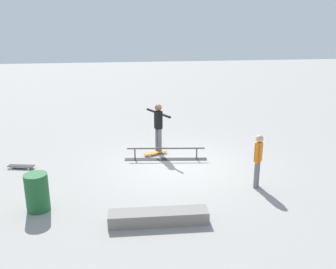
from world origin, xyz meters
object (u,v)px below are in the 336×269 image
Objects in this scene: skate_ledge at (158,217)px; loose_skateboard_black at (21,166)px; skateboard_main at (155,153)px; trash_bin at (37,192)px; grind_rail at (166,154)px; bystander_orange_shirt at (258,158)px; skater_main at (158,125)px.

loose_skateboard_black is at bearing -44.69° from skate_ledge.
trash_bin reaches higher than skateboard_main.
loose_skateboard_black is (4.47, 0.13, -0.10)m from grind_rail.
bystander_orange_shirt is 1.61× the size of trash_bin.
skater_main is 4.86m from trash_bin.
grind_rail is at bearing 79.42° from bystander_orange_shirt.
skater_main is 2.06× the size of skateboard_main.
trash_bin is (2.75, -0.99, 0.31)m from skate_ledge.
bystander_orange_shirt is 7.02m from loose_skateboard_black.
skater_main is at bearing 74.40° from bystander_orange_shirt.
skate_ledge is 2.69× the size of skateboard_main.
skate_ledge is 3.27m from bystander_orange_shirt.
skater_main is at bearing -132.86° from trash_bin.
loose_skateboard_black is (6.61, -2.26, -0.76)m from bystander_orange_shirt.
trash_bin is at bearing -19.80° from skate_ledge.
loose_skateboard_black is (3.77, -3.73, -0.07)m from skate_ledge.
skater_main reaches higher than grind_rail.
trash_bin reaches higher than loose_skateboard_black.
skate_ledge is 2.94m from trash_bin.
grind_rail is 1.21× the size of skate_ledge.
skateboard_main is (-0.41, -4.35, -0.07)m from skate_ledge.
trash_bin is at bearing -56.92° from loose_skateboard_black.
trash_bin is at bearing 26.93° from skateboard_main.
grind_rail is 1.81× the size of bystander_orange_shirt.
grind_rail is 1.06m from skater_main.
skater_main is 3.83m from bystander_orange_shirt.
trash_bin is at bearing 132.47° from bystander_orange_shirt.
trash_bin is (3.29, 3.54, -0.53)m from skater_main.
trash_bin is (3.16, 3.36, 0.38)m from skateboard_main.
skate_ledge is 5.31m from loose_skateboard_black.
skater_main is (0.16, -0.68, 0.81)m from grind_rail.
skate_ledge reaches higher than skateboard_main.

